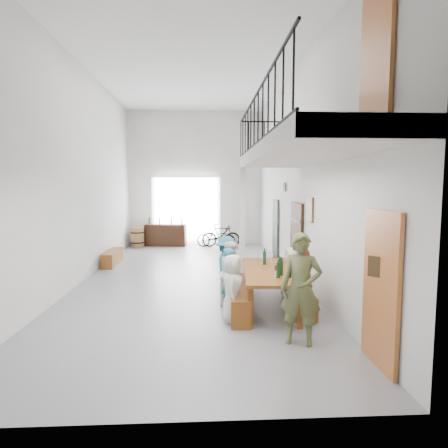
{
  "coord_description": "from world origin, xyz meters",
  "views": [
    {
      "loc": [
        0.38,
        -9.63,
        2.4
      ],
      "look_at": [
        0.84,
        -0.5,
        1.5
      ],
      "focal_mm": 30.0,
      "sensor_mm": 36.0,
      "label": 1
    }
  ],
  "objects": [
    {
      "name": "room_walls",
      "position": [
        0.0,
        0.0,
        3.55
      ],
      "size": [
        12.0,
        12.0,
        12.0
      ],
      "color": "white",
      "rests_on": "ground"
    },
    {
      "name": "tasting_table",
      "position": [
        1.64,
        -2.48,
        0.71
      ],
      "size": [
        1.17,
        2.49,
        0.79
      ],
      "rotation": [
        0.0,
        0.0,
        -0.07
      ],
      "color": "brown",
      "rests_on": "ground"
    },
    {
      "name": "gateway_portal",
      "position": [
        -0.4,
        5.94,
        1.4
      ],
      "size": [
        2.8,
        0.08,
        2.8
      ],
      "primitive_type": "cube",
      "color": "white",
      "rests_on": "ground"
    },
    {
      "name": "host_standing",
      "position": [
        1.83,
        -4.14,
        0.86
      ],
      "size": [
        0.73,
        0.6,
        1.72
      ],
      "primitive_type": "imported",
      "rotation": [
        0.0,
        0.0,
        -0.35
      ],
      "color": "#4E5630",
      "rests_on": "ground"
    },
    {
      "name": "bench_inner",
      "position": [
        1.03,
        -2.52,
        0.24
      ],
      "size": [
        0.44,
        2.13,
        0.49
      ],
      "primitive_type": "cube",
      "rotation": [
        0.0,
        0.0,
        -0.05
      ],
      "color": "brown",
      "rests_on": "ground"
    },
    {
      "name": "balcony",
      "position": [
        1.98,
        -3.13,
        2.96
      ],
      "size": [
        1.52,
        5.62,
        4.0
      ],
      "color": "silver",
      "rests_on": "ground"
    },
    {
      "name": "guest_left_d",
      "position": [
        0.84,
        -1.6,
        0.67
      ],
      "size": [
        0.57,
        0.9,
        1.34
      ],
      "primitive_type": "imported",
      "rotation": [
        0.0,
        0.0,
        1.49
      ],
      "color": "#276C84",
      "rests_on": "ground"
    },
    {
      "name": "bicycle_near",
      "position": [
        0.82,
        5.18,
        0.41
      ],
      "size": [
        1.63,
        0.85,
        0.82
      ],
      "primitive_type": "imported",
      "rotation": [
        0.0,
        0.0,
        1.36
      ],
      "color": "black",
      "rests_on": "ground"
    },
    {
      "name": "counter_bottles",
      "position": [
        -1.23,
        5.65,
        1.02
      ],
      "size": [
        1.41,
        0.31,
        0.28
      ],
      "color": "black",
      "rests_on": "serving_counter"
    },
    {
      "name": "oak_barrel",
      "position": [
        -2.32,
        5.33,
        0.4
      ],
      "size": [
        0.55,
        0.55,
        0.8
      ],
      "color": "olive",
      "rests_on": "ground"
    },
    {
      "name": "right_wall_decor",
      "position": [
        2.7,
        -1.87,
        1.74
      ],
      "size": [
        0.07,
        8.28,
        5.07
      ],
      "color": "#B0612F",
      "rests_on": "ground"
    },
    {
      "name": "guest_right_c",
      "position": [
        2.24,
        -1.69,
        0.55
      ],
      "size": [
        0.43,
        0.58,
        1.09
      ],
      "primitive_type": "imported",
      "rotation": [
        0.0,
        0.0,
        -1.41
      ],
      "color": "silver",
      "rests_on": "ground"
    },
    {
      "name": "side_bench",
      "position": [
        -2.5,
        2.0,
        0.22
      ],
      "size": [
        0.34,
        1.54,
        0.43
      ],
      "primitive_type": "cube",
      "rotation": [
        0.0,
        0.0,
        0.0
      ],
      "color": "brown",
      "rests_on": "ground"
    },
    {
      "name": "tableware",
      "position": [
        1.72,
        -2.57,
        0.94
      ],
      "size": [
        0.39,
        1.47,
        0.35
      ],
      "color": "black",
      "rests_on": "tasting_table"
    },
    {
      "name": "guest_left_b",
      "position": [
        0.85,
        -2.53,
        0.62
      ],
      "size": [
        0.42,
        0.52,
        1.23
      ],
      "primitive_type": "imported",
      "rotation": [
        0.0,
        0.0,
        1.89
      ],
      "color": "#276C84",
      "rests_on": "ground"
    },
    {
      "name": "floor",
      "position": [
        0.0,
        0.0,
        0.0
      ],
      "size": [
        12.0,
        12.0,
        0.0
      ],
      "primitive_type": "plane",
      "color": "slate",
      "rests_on": "ground"
    },
    {
      "name": "guest_left_a",
      "position": [
        0.86,
        -3.15,
        0.61
      ],
      "size": [
        0.48,
        0.65,
        1.22
      ],
      "primitive_type": "imported",
      "rotation": [
        0.0,
        0.0,
        1.4
      ],
      "color": "silver",
      "rests_on": "ground"
    },
    {
      "name": "bench_wall",
      "position": [
        2.25,
        -2.39,
        0.22
      ],
      "size": [
        0.25,
        1.88,
        0.43
      ],
      "primitive_type": "cube",
      "rotation": [
        0.0,
        0.0,
        -0.01
      ],
      "color": "brown",
      "rests_on": "ground"
    },
    {
      "name": "potted_plant",
      "position": [
        2.45,
        0.61,
        0.19
      ],
      "size": [
        0.42,
        0.39,
        0.39
      ],
      "primitive_type": "imported",
      "rotation": [
        0.0,
        0.0,
        -0.3
      ],
      "color": "#194E1C",
      "rests_on": "ground"
    },
    {
      "name": "bicycle_far",
      "position": [
        1.02,
        5.23,
        0.46
      ],
      "size": [
        1.54,
        0.45,
        0.92
      ],
      "primitive_type": "imported",
      "rotation": [
        0.0,
        0.0,
        1.56
      ],
      "color": "black",
      "rests_on": "ground"
    },
    {
      "name": "guest_right_b",
      "position": [
        2.21,
        -2.45,
        0.55
      ],
      "size": [
        0.55,
        1.07,
        1.1
      ],
      "primitive_type": "imported",
      "rotation": [
        0.0,
        0.0,
        -1.8
      ],
      "color": "black",
      "rests_on": "ground"
    },
    {
      "name": "guest_left_c",
      "position": [
        0.92,
        -2.16,
        0.66
      ],
      "size": [
        0.71,
        0.78,
        1.31
      ],
      "primitive_type": "imported",
      "rotation": [
        0.0,
        0.0,
        1.16
      ],
      "color": "silver",
      "rests_on": "ground"
    },
    {
      "name": "serving_counter",
      "position": [
        -1.23,
        5.65,
        0.44
      ],
      "size": [
        1.72,
        0.68,
        0.88
      ],
      "primitive_type": "cube",
      "rotation": [
        0.0,
        0.0,
        -0.14
      ],
      "color": "#371B0F",
      "rests_on": "ground"
    },
    {
      "name": "guest_right_a",
      "position": [
        2.2,
        -2.96,
        0.64
      ],
      "size": [
        0.57,
        0.81,
        1.27
      ],
      "primitive_type": "imported",
      "rotation": [
        0.0,
        0.0,
        -1.95
      ],
      "color": "#B12E1E",
      "rests_on": "ground"
    }
  ]
}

